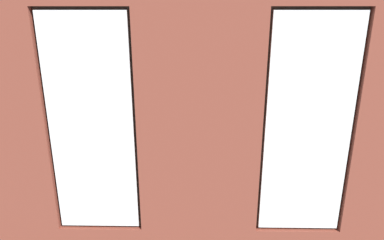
{
  "coord_description": "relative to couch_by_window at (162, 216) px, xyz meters",
  "views": [
    {
      "loc": [
        0.01,
        6.08,
        2.89
      ],
      "look_at": [
        0.12,
        0.4,
        1.04
      ],
      "focal_mm": 32.0,
      "sensor_mm": 36.0,
      "label": 1
    }
  ],
  "objects": [
    {
      "name": "ground_plane",
      "position": [
        -0.47,
        -2.26,
        -0.38
      ],
      "size": [
        6.7,
        6.59,
        0.1
      ],
      "primitive_type": "cube",
      "color": "brown"
    },
    {
      "name": "brick_wall_with_windows",
      "position": [
        -0.47,
        0.65,
        1.14
      ],
      "size": [
        6.1,
        0.3,
        3.03
      ],
      "color": "brown",
      "rests_on": "ground_plane"
    },
    {
      "name": "white_wall_right",
      "position": [
        2.53,
        -2.06,
        1.19
      ],
      "size": [
        0.1,
        5.59,
        3.03
      ],
      "primitive_type": "cube",
      "color": "silver",
      "rests_on": "ground_plane"
    },
    {
      "name": "couch_by_window",
      "position": [
        0.0,
        0.0,
        0.0
      ],
      "size": [
        2.03,
        0.87,
        0.8
      ],
      "color": "black",
      "rests_on": "ground_plane"
    },
    {
      "name": "couch_left",
      "position": [
        -2.82,
        -1.85,
        0.0
      ],
      "size": [
        0.88,
        1.96,
        0.8
      ],
      "rotation": [
        0.0,
        0.0,
        1.57
      ],
      "color": "black",
      "rests_on": "ground_plane"
    },
    {
      "name": "coffee_table",
      "position": [
        -0.08,
        -2.19,
        0.05
      ],
      "size": [
        1.2,
        0.84,
        0.43
      ],
      "color": "olive",
      "rests_on": "ground_plane"
    },
    {
      "name": "cup_ceramic",
      "position": [
        0.28,
        -2.07,
        0.15
      ],
      "size": [
        0.08,
        0.08,
        0.1
      ],
      "primitive_type": "cylinder",
      "color": "silver",
      "rests_on": "coffee_table"
    },
    {
      "name": "candle_jar",
      "position": [
        0.07,
        -2.3,
        0.17
      ],
      "size": [
        0.08,
        0.08,
        0.12
      ],
      "primitive_type": "cylinder",
      "color": "#B7333D",
      "rests_on": "coffee_table"
    },
    {
      "name": "table_plant_small",
      "position": [
        -0.41,
        -2.34,
        0.22
      ],
      "size": [
        0.13,
        0.13,
        0.21
      ],
      "color": "beige",
      "rests_on": "coffee_table"
    },
    {
      "name": "remote_silver",
      "position": [
        -0.17,
        -2.07,
        0.12
      ],
      "size": [
        0.09,
        0.18,
        0.02
      ],
      "primitive_type": "cube",
      "rotation": [
        0.0,
        0.0,
        0.26
      ],
      "color": "#B2B2B7",
      "rests_on": "coffee_table"
    },
    {
      "name": "remote_black",
      "position": [
        -0.08,
        -2.19,
        0.12
      ],
      "size": [
        0.06,
        0.17,
        0.02
      ],
      "primitive_type": "cube",
      "rotation": [
        0.0,
        0.0,
        0.03
      ],
      "color": "black",
      "rests_on": "coffee_table"
    },
    {
      "name": "media_console",
      "position": [
        2.23,
        -2.69,
        -0.09
      ],
      "size": [
        1.06,
        0.42,
        0.48
      ],
      "primitive_type": "cube",
      "color": "black",
      "rests_on": "ground_plane"
    },
    {
      "name": "tv_flatscreen",
      "position": [
        2.23,
        -2.69,
        0.58
      ],
      "size": [
        1.22,
        0.2,
        0.85
      ],
      "color": "black",
      "rests_on": "media_console"
    },
    {
      "name": "papasan_chair",
      "position": [
        0.58,
        -4.32,
        0.11
      ],
      "size": [
        1.09,
        1.09,
        0.69
      ],
      "color": "olive",
      "rests_on": "ground_plane"
    },
    {
      "name": "potted_plant_foreground_right",
      "position": [
        1.93,
        -4.51,
        0.32
      ],
      "size": [
        0.63,
        0.63,
        1.04
      ],
      "color": "#47423D",
      "rests_on": "ground_plane"
    },
    {
      "name": "potted_plant_beside_window_right",
      "position": [
        1.96,
        0.1,
        0.29
      ],
      "size": [
        0.55,
        0.55,
        0.92
      ],
      "color": "#9E5638",
      "rests_on": "ground_plane"
    },
    {
      "name": "potted_plant_corner_near_left",
      "position": [
        -2.97,
        -4.56,
        0.07
      ],
      "size": [
        0.36,
        0.36,
        0.65
      ],
      "color": "#47423D",
      "rests_on": "ground_plane"
    }
  ]
}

